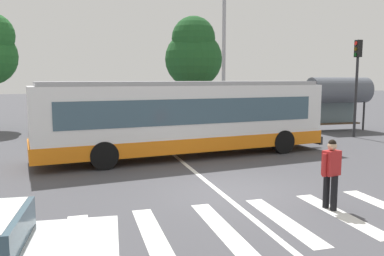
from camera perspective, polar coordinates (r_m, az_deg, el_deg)
The scene contains 14 objects.
ground_plane at distance 11.28m, azimuth 5.88°, elevation -9.18°, with size 160.00×160.00×0.00m, color #47474C.
city_transit_bus at distance 16.10m, azimuth -0.97°, elevation 1.52°, with size 12.32×4.16×3.06m.
pedestrian_crossing_street at distance 10.13m, azimuth 19.47°, elevation -5.78°, with size 0.57×0.39×1.72m.
parked_car_black at distance 24.26m, azimuth -17.97°, elevation 1.11°, with size 1.93×4.53×1.35m.
parked_car_silver at distance 24.02m, azimuth -11.75°, elevation 1.25°, with size 2.03×4.58×1.35m.
parked_car_blue at distance 24.69m, azimuth -5.71°, elevation 1.52°, with size 2.04×4.58×1.35m.
parked_car_red at distance 25.26m, azimuth 0.39°, elevation 1.68°, with size 2.03×4.58×1.35m.
parked_car_champagne at distance 26.20m, azimuth 6.10°, elevation 1.84°, with size 1.88×4.50×1.35m.
traffic_light_far_corner at distance 23.06m, azimuth 22.74°, elevation 7.33°, with size 0.33×0.32×5.21m.
bus_stop_shelter at distance 25.51m, azimuth 20.44°, elevation 5.01°, with size 3.87×1.54×3.25m.
twin_arm_street_lamp at distance 22.39m, azimuth 4.64°, elevation 12.94°, with size 4.74×0.32×8.78m.
background_tree_right at distance 31.08m, azimuth 0.23°, elevation 10.78°, with size 4.46×4.46×7.92m.
crosswalk_painted_stripes at distance 8.99m, azimuth 8.76°, elevation -13.49°, with size 7.85×3.14×0.01m.
lane_center_line at distance 12.99m, azimuth 1.13°, elevation -6.94°, with size 0.16×24.00×0.01m, color silver.
Camera 1 is at (-4.03, -10.05, 3.16)m, focal length 36.88 mm.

